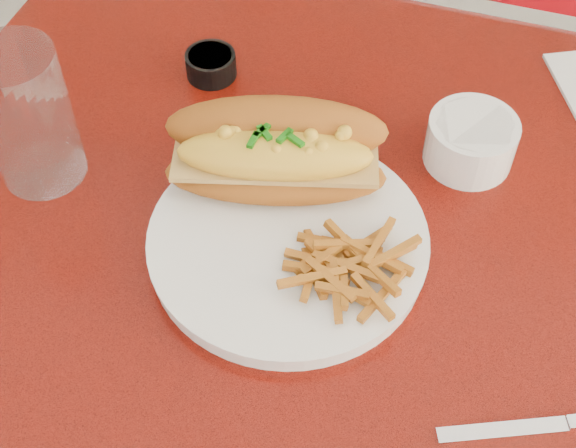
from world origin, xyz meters
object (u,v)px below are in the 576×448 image
(water_tumbler, at_px, (28,117))
(knife, at_px, (558,424))
(booth_bench_far, at_px, (480,88))
(gravy_ramekin, at_px, (471,140))
(fork, at_px, (340,259))
(dinner_plate, at_px, (288,242))
(mac_hoagie, at_px, (276,152))
(sauce_cup_left, at_px, (211,64))
(diner_table, at_px, (415,332))

(water_tumbler, bearing_deg, knife, -12.82)
(booth_bench_far, distance_m, gravy_ramekin, 0.85)
(booth_bench_far, bearing_deg, gravy_ramekin, -89.33)
(fork, xyz_separation_m, water_tumbler, (-0.34, 0.03, 0.06))
(booth_bench_far, height_order, dinner_plate, booth_bench_far)
(mac_hoagie, height_order, sauce_cup_left, mac_hoagie)
(booth_bench_far, height_order, gravy_ramekin, booth_bench_far)
(dinner_plate, bearing_deg, mac_hoagie, 117.40)
(mac_hoagie, xyz_separation_m, knife, (0.31, -0.17, -0.06))
(diner_table, bearing_deg, knife, -48.12)
(mac_hoagie, bearing_deg, knife, -44.80)
(mac_hoagie, distance_m, fork, 0.13)
(diner_table, distance_m, booth_bench_far, 0.87)
(fork, bearing_deg, dinner_plate, 49.08)
(booth_bench_far, bearing_deg, sauce_cup_left, -115.56)
(mac_hoagie, relative_size, knife, 1.46)
(diner_table, xyz_separation_m, booth_bench_far, (0.00, 0.81, -0.32))
(fork, xyz_separation_m, sauce_cup_left, (-0.22, 0.23, -0.00))
(sauce_cup_left, bearing_deg, mac_hoagie, -48.93)
(diner_table, xyz_separation_m, water_tumbler, (-0.42, -0.03, 0.24))
(mac_hoagie, distance_m, sauce_cup_left, 0.21)
(diner_table, height_order, booth_bench_far, booth_bench_far)
(fork, bearing_deg, diner_table, -86.55)
(diner_table, height_order, sauce_cup_left, sauce_cup_left)
(water_tumbler, bearing_deg, booth_bench_far, 63.41)
(booth_bench_far, bearing_deg, water_tumbler, -116.59)
(mac_hoagie, bearing_deg, diner_table, -22.38)
(fork, bearing_deg, knife, -144.13)
(dinner_plate, distance_m, gravy_ramekin, 0.23)
(diner_table, relative_size, dinner_plate, 3.89)
(mac_hoagie, bearing_deg, booth_bench_far, 61.99)
(gravy_ramekin, height_order, sauce_cup_left, gravy_ramekin)
(fork, height_order, knife, fork)
(dinner_plate, xyz_separation_m, water_tumbler, (-0.28, 0.02, 0.07))
(booth_bench_far, distance_m, water_tumbler, 1.09)
(fork, bearing_deg, mac_hoagie, 18.94)
(booth_bench_far, bearing_deg, knife, -81.94)
(booth_bench_far, height_order, water_tumbler, water_tumbler)
(gravy_ramekin, relative_size, knife, 0.63)
(gravy_ramekin, xyz_separation_m, water_tumbler, (-0.43, -0.16, 0.05))
(dinner_plate, relative_size, knife, 1.89)
(mac_hoagie, relative_size, sauce_cup_left, 3.53)
(diner_table, relative_size, water_tumbler, 7.88)
(booth_bench_far, xyz_separation_m, fork, (-0.08, -0.87, 0.50))
(gravy_ramekin, bearing_deg, mac_hoagie, -148.78)
(dinner_plate, distance_m, fork, 0.06)
(diner_table, bearing_deg, dinner_plate, -161.58)
(diner_table, xyz_separation_m, fork, (-0.08, -0.06, 0.18))
(booth_bench_far, distance_m, sauce_cup_left, 0.87)
(dinner_plate, xyz_separation_m, fork, (0.06, -0.01, 0.01))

